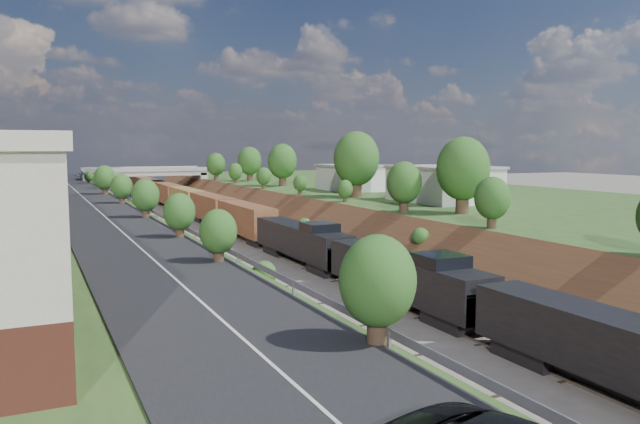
# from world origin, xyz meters

# --- Properties ---
(platform_right) EXTENTS (44.00, 180.00, 5.00)m
(platform_right) POSITION_xyz_m (33.00, 60.00, 2.50)
(platform_right) COLOR #2D4D1F
(platform_right) RESTS_ON ground
(embankment_left) EXTENTS (10.00, 180.00, 10.00)m
(embankment_left) POSITION_xyz_m (-11.00, 60.00, 0.00)
(embankment_left) COLOR brown
(embankment_left) RESTS_ON ground
(embankment_right) EXTENTS (10.00, 180.00, 10.00)m
(embankment_right) POSITION_xyz_m (11.00, 60.00, 0.00)
(embankment_right) COLOR brown
(embankment_right) RESTS_ON ground
(rail_left_track) EXTENTS (1.58, 180.00, 0.18)m
(rail_left_track) POSITION_xyz_m (-2.60, 60.00, 0.09)
(rail_left_track) COLOR gray
(rail_left_track) RESTS_ON ground
(rail_right_track) EXTENTS (1.58, 180.00, 0.18)m
(rail_right_track) POSITION_xyz_m (2.60, 60.00, 0.09)
(rail_right_track) COLOR gray
(rail_right_track) RESTS_ON ground
(road) EXTENTS (8.00, 180.00, 0.10)m
(road) POSITION_xyz_m (-15.50, 60.00, 5.05)
(road) COLOR black
(road) RESTS_ON platform_left
(guardrail) EXTENTS (0.10, 171.00, 0.70)m
(guardrail) POSITION_xyz_m (-11.40, 59.80, 5.55)
(guardrail) COLOR #99999E
(guardrail) RESTS_ON platform_left
(overpass) EXTENTS (24.50, 8.30, 7.40)m
(overpass) POSITION_xyz_m (0.00, 122.00, 4.92)
(overpass) COLOR gray
(overpass) RESTS_ON ground
(white_building_near) EXTENTS (9.00, 12.00, 4.00)m
(white_building_near) POSITION_xyz_m (23.50, 52.00, 7.00)
(white_building_near) COLOR silver
(white_building_near) RESTS_ON platform_right
(white_building_far) EXTENTS (8.00, 10.00, 3.60)m
(white_building_far) POSITION_xyz_m (23.00, 74.00, 6.80)
(white_building_far) COLOR silver
(white_building_far) RESTS_ON platform_right
(tree_right_large) EXTENTS (5.25, 5.25, 7.61)m
(tree_right_large) POSITION_xyz_m (17.00, 40.00, 9.38)
(tree_right_large) COLOR #473323
(tree_right_large) RESTS_ON platform_right
(tree_left_crest) EXTENTS (2.45, 2.45, 3.55)m
(tree_left_crest) POSITION_xyz_m (-11.80, 20.00, 7.04)
(tree_left_crest) COLOR #473323
(tree_left_crest) RESTS_ON platform_left
(freight_train) EXTENTS (2.97, 151.49, 4.55)m
(freight_train) POSITION_xyz_m (2.60, 79.03, 2.56)
(freight_train) COLOR black
(freight_train) RESTS_ON ground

